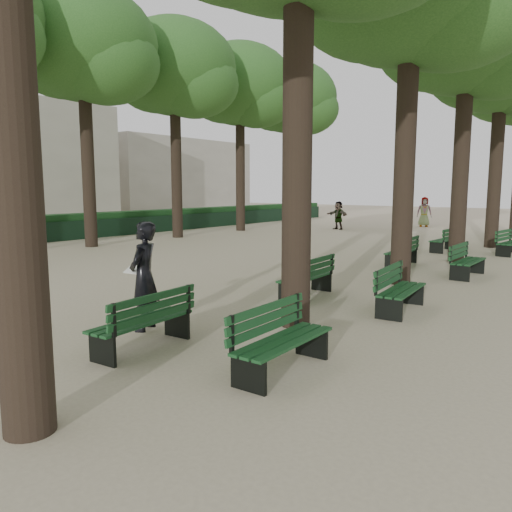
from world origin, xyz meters
The scene contains 21 objects.
ground centered at (0.00, 0.00, 0.00)m, with size 120.00×120.00×0.00m, color #C2B293.
tree_central_3 centered at (1.50, 13.00, 7.65)m, with size 6.00×6.00×9.95m.
tree_central_4 centered at (1.50, 18.00, 7.65)m, with size 6.00×6.00×9.95m.
tree_far_2 centered at (-12.00, 8.00, 8.14)m, with size 6.00×6.00×10.45m.
tree_far_3 centered at (-12.00, 13.00, 8.14)m, with size 6.00×6.00×10.45m.
tree_far_4 centered at (-12.00, 18.00, 8.14)m, with size 6.00×6.00×10.45m.
tree_far_5 centered at (-12.00, 23.00, 8.14)m, with size 6.00×6.00×10.45m.
bench_left_0 centered at (0.37, 0.42, 0.27)m, with size 0.71×1.84×0.92m.
bench_left_1 centered at (0.37, 5.20, 0.27)m, with size 0.68×1.83×0.92m.
bench_left_2 centered at (0.37, 10.98, 0.27)m, with size 0.67×1.83×0.92m.
bench_left_3 centered at (0.37, 15.41, 0.27)m, with size 0.69×1.83×0.92m.
bench_right_0 centered at (2.63, 0.95, 0.27)m, with size 0.62×1.81×0.92m.
bench_right_1 centered at (2.63, 5.15, 0.27)m, with size 0.73×1.84×0.92m.
bench_right_2 centered at (2.63, 10.10, 0.27)m, with size 0.57×1.80×0.92m.
bench_right_3 centered at (2.63, 15.91, 0.27)m, with size 0.76×1.85×0.92m.
man_with_map centered at (-0.46, 1.18, 0.96)m, with size 0.77×0.85×1.91m.
pedestrian_e centered at (-7.87, 22.15, 0.84)m, with size 1.55×0.34×1.68m, color #262628.
pedestrian_d centered at (-4.50, 27.29, 0.94)m, with size 0.92×0.38×1.88m, color #262628.
fence centered at (-15.00, 11.00, 0.45)m, with size 0.08×42.00×0.90m, color black.
hedge centered at (-15.70, 11.00, 0.60)m, with size 1.20×42.00×1.20m, color #143A19.
building_far centered at (-33.00, 30.00, 3.50)m, with size 12.00×16.00×7.00m, color #B7B2A3.
Camera 1 is at (6.28, -4.43, 2.49)m, focal length 35.00 mm.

